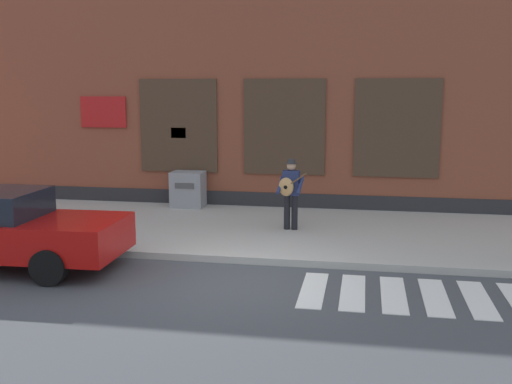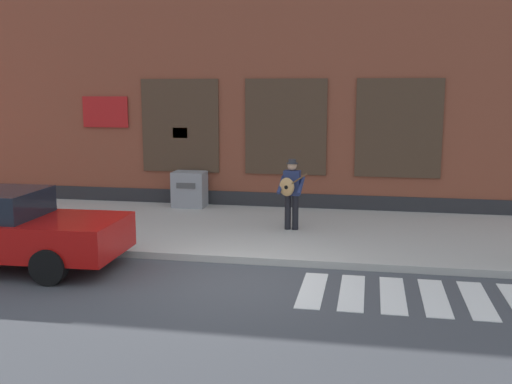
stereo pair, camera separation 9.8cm
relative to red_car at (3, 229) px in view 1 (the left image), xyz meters
name	(u,v)px [view 1 (the left image)]	position (x,y,z in m)	size (l,w,h in m)	color
ground_plane	(236,281)	(4.64, -0.01, -0.77)	(160.00, 160.00, 0.00)	#424449
sidewalk	(269,231)	(4.64, 3.71, -0.70)	(28.00, 5.31, 0.15)	#ADAAA3
building_backdrop	(293,72)	(4.64, 8.36, 3.21)	(28.00, 4.06, 7.98)	brown
crosswalk	(456,298)	(8.45, -0.25, -0.76)	(5.20, 1.90, 0.01)	silver
red_car	(3,229)	(0.00, 0.00, 0.00)	(4.65, 2.08, 1.53)	#B20F0C
busker	(290,190)	(5.16, 3.62, 0.33)	(0.72, 0.57, 1.68)	black
utility_box	(188,189)	(1.95, 5.91, -0.12)	(0.91, 0.69, 1.00)	gray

